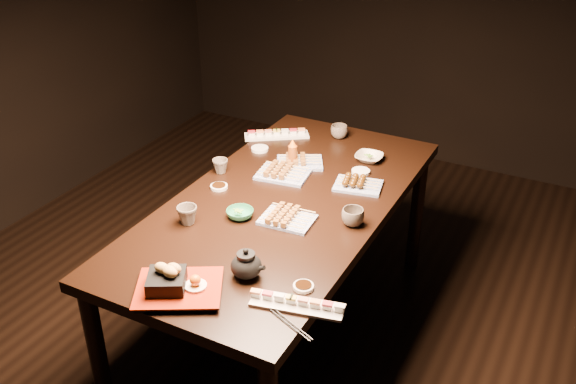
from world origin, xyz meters
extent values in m
plane|color=black|center=(0.00, 0.00, 0.00)|extent=(5.00, 5.00, 0.00)
cube|color=black|center=(0.01, 0.25, 0.38)|extent=(1.20, 1.93, 0.75)
imported|color=#297E4F|center=(-0.09, 0.04, 0.77)|extent=(0.14, 0.14, 0.04)
imported|color=beige|center=(0.20, 0.81, 0.77)|extent=(0.14, 0.14, 0.03)
imported|color=brown|center=(-0.26, -0.10, 0.79)|extent=(0.10, 0.10, 0.08)
imported|color=brown|center=(0.36, 0.21, 0.79)|extent=(0.11, 0.11, 0.07)
imported|color=brown|center=(-0.39, 0.36, 0.78)|extent=(0.10, 0.10, 0.07)
imported|color=brown|center=(-0.05, 0.99, 0.79)|extent=(0.11, 0.11, 0.07)
cylinder|color=brown|center=(-0.12, 0.59, 0.82)|extent=(0.05, 0.05, 0.14)
cylinder|color=white|center=(-0.31, 0.22, 0.76)|extent=(0.09, 0.09, 0.01)
cylinder|color=white|center=(0.21, 0.66, 0.76)|extent=(0.12, 0.12, 0.02)
cylinder|color=white|center=(0.37, -0.27, 0.76)|extent=(0.08, 0.08, 0.01)
cylinder|color=white|center=(-0.35, 0.66, 0.76)|extent=(0.09, 0.09, 0.02)
camera|label=1|loc=(1.17, -1.93, 2.18)|focal=40.00mm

